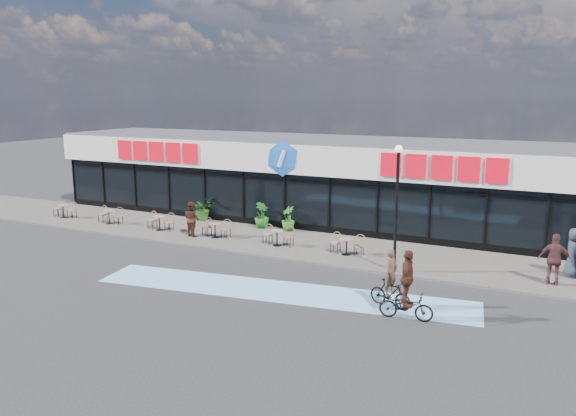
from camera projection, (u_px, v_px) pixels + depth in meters
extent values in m
plane|color=#28282B|center=(211.00, 266.00, 23.42)|extent=(120.00, 120.00, 0.00)
cube|color=#615C56|center=(262.00, 240.00, 27.37)|extent=(44.00, 5.00, 0.10)
cube|color=#7CC2EB|center=(280.00, 291.00, 20.38)|extent=(14.17, 4.13, 0.01)
cube|color=black|center=(308.00, 193.00, 31.92)|extent=(30.00, 6.00, 3.00)
cube|color=silver|center=(308.00, 153.00, 31.34)|extent=(30.60, 6.30, 1.50)
cube|color=#47474C|center=(309.00, 139.00, 31.31)|extent=(30.60, 6.30, 0.10)
cube|color=#0E289B|center=(285.00, 172.00, 28.93)|extent=(30.60, 0.08, 0.18)
cube|color=black|center=(285.00, 180.00, 29.02)|extent=(30.00, 0.06, 0.08)
cube|color=black|center=(285.00, 226.00, 29.52)|extent=(30.00, 0.10, 0.40)
cube|color=red|center=(157.00, 151.00, 31.98)|extent=(5.63, 0.18, 1.10)
cube|color=red|center=(442.00, 167.00, 25.12)|extent=(5.63, 0.18, 1.10)
ellipsoid|color=blue|center=(282.00, 158.00, 28.55)|extent=(1.90, 0.24, 1.90)
cylinder|color=black|center=(74.00, 182.00, 35.69)|extent=(0.10, 0.10, 3.00)
cylinder|color=black|center=(103.00, 185.00, 34.61)|extent=(0.10, 0.10, 3.00)
cylinder|color=black|center=(135.00, 188.00, 33.54)|extent=(0.10, 0.10, 3.00)
cylinder|color=black|center=(169.00, 191.00, 32.47)|extent=(0.10, 0.10, 3.00)
cylinder|color=black|center=(205.00, 194.00, 31.40)|extent=(0.10, 0.10, 3.00)
cylinder|color=black|center=(243.00, 198.00, 30.33)|extent=(0.10, 0.10, 3.00)
cylinder|color=black|center=(285.00, 202.00, 29.25)|extent=(0.10, 0.10, 3.00)
cylinder|color=black|center=(329.00, 206.00, 28.18)|extent=(0.10, 0.10, 3.00)
cylinder|color=black|center=(377.00, 210.00, 27.11)|extent=(0.10, 0.10, 3.00)
cylinder|color=black|center=(429.00, 215.00, 26.04)|extent=(0.10, 0.10, 3.00)
cylinder|color=black|center=(486.00, 221.00, 24.97)|extent=(0.10, 0.10, 3.00)
cylinder|color=black|center=(547.00, 226.00, 23.89)|extent=(0.10, 0.10, 3.00)
cylinder|color=black|center=(396.00, 213.00, 21.87)|extent=(0.12, 0.12, 4.79)
sphere|color=#FFF2CC|center=(399.00, 149.00, 21.37)|extent=(0.28, 0.28, 0.28)
cylinder|color=#9F8366|center=(63.00, 205.00, 31.82)|extent=(0.60, 0.60, 0.04)
cylinder|color=black|center=(63.00, 211.00, 31.89)|extent=(0.06, 0.06, 0.70)
cylinder|color=black|center=(64.00, 217.00, 31.97)|extent=(0.40, 0.40, 0.02)
cylinder|color=#9F8366|center=(109.00, 211.00, 30.36)|extent=(0.60, 0.60, 0.04)
cylinder|color=black|center=(109.00, 217.00, 30.43)|extent=(0.06, 0.06, 0.70)
cylinder|color=black|center=(110.00, 223.00, 30.50)|extent=(0.40, 0.40, 0.02)
cylinder|color=#9F8366|center=(159.00, 217.00, 28.89)|extent=(0.60, 0.60, 0.04)
cylinder|color=black|center=(159.00, 223.00, 28.96)|extent=(0.06, 0.06, 0.70)
cylinder|color=black|center=(160.00, 230.00, 29.04)|extent=(0.40, 0.40, 0.02)
cylinder|color=#9F8366|center=(215.00, 223.00, 27.43)|extent=(0.60, 0.60, 0.04)
cylinder|color=black|center=(215.00, 230.00, 27.50)|extent=(0.06, 0.06, 0.70)
cylinder|color=black|center=(215.00, 237.00, 27.57)|extent=(0.40, 0.40, 0.02)
cylinder|color=#9F8366|center=(277.00, 231.00, 25.97)|extent=(0.60, 0.60, 0.04)
cylinder|color=black|center=(277.00, 238.00, 26.04)|extent=(0.06, 0.06, 0.70)
cylinder|color=black|center=(277.00, 245.00, 26.11)|extent=(0.40, 0.40, 0.02)
cylinder|color=#9F8366|center=(347.00, 239.00, 24.50)|extent=(0.60, 0.60, 0.04)
cylinder|color=black|center=(346.00, 247.00, 24.57)|extent=(0.06, 0.06, 0.70)
cylinder|color=black|center=(346.00, 254.00, 24.64)|extent=(0.40, 0.40, 0.02)
imported|color=#245618|center=(203.00, 209.00, 31.25)|extent=(1.31, 1.42, 1.30)
imported|color=#1B5719|center=(262.00, 215.00, 29.43)|extent=(0.86, 0.86, 1.34)
imported|color=#2B601B|center=(288.00, 219.00, 28.87)|extent=(0.98, 0.98, 1.26)
imported|color=black|center=(192.00, 221.00, 27.92)|extent=(0.61, 0.52, 1.43)
imported|color=#3C2015|center=(192.00, 219.00, 27.70)|extent=(0.97, 0.83, 1.73)
imported|color=#27303D|center=(574.00, 253.00, 21.53)|extent=(0.89, 1.09, 1.93)
imported|color=#4C272A|center=(555.00, 259.00, 20.62)|extent=(1.14, 0.48, 1.94)
imported|color=black|center=(406.00, 306.00, 17.78)|extent=(1.76, 0.75, 0.90)
imported|color=#452118|center=(407.00, 278.00, 17.59)|extent=(0.55, 1.11, 1.84)
imported|color=black|center=(390.00, 294.00, 18.79)|extent=(1.64, 0.87, 0.95)
imported|color=brown|center=(391.00, 272.00, 18.64)|extent=(0.53, 0.66, 1.59)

